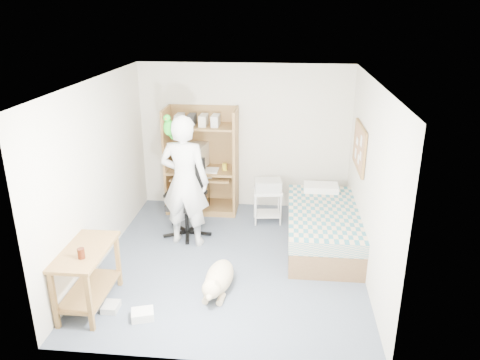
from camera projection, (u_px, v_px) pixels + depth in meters
The scene contains 21 objects.
floor at pixel (231, 260), 6.59m from camera, with size 4.00×4.00×0.00m, color #485562.
wall_back at pixel (244, 137), 8.02m from camera, with size 3.60×0.02×2.50m, color beige.
wall_right at pixel (370, 182), 5.99m from camera, with size 0.02×4.00×2.50m, color beige.
wall_left at pixel (99, 173), 6.32m from camera, with size 0.02×4.00×2.50m, color beige.
ceiling at pixel (230, 82), 5.72m from camera, with size 3.60×4.00×0.02m, color white.
computer_hutch at pixel (202, 165), 7.99m from camera, with size 1.20×0.63×1.80m.
bed at pixel (323, 227), 6.94m from camera, with size 1.02×2.02×0.66m.
side_desk at pixel (87, 269), 5.45m from camera, with size 0.50×1.00×0.75m.
corkboard at pixel (360, 147), 6.76m from camera, with size 0.04×0.94×0.66m.
office_chair at pixel (188, 208), 7.26m from camera, with size 0.67×0.67×1.18m.
person at pixel (185, 182), 6.76m from camera, with size 0.72×0.47×1.96m, color silver.
parrot at pixel (168, 126), 6.51m from camera, with size 0.14×0.25×0.40m.
dog at pixel (218, 279), 5.85m from camera, with size 0.40×1.04×0.39m.
printer_cart at pixel (268, 201), 7.66m from camera, with size 0.50×0.42×0.55m.
printer at pixel (268, 185), 7.57m from camera, with size 0.42×0.32×0.18m, color #ABACA7.
crt_monitor at pixel (193, 156), 7.96m from camera, with size 0.49×0.51×0.40m.
keyboard at pixel (199, 176), 7.90m from camera, with size 0.45×0.16×0.03m, color beige.
pencil_cup at pixel (225, 167), 7.87m from camera, with size 0.08×0.08×0.12m, color gold.
drink_glass at pixel (81, 253), 5.16m from camera, with size 0.08×0.08×0.12m, color #3E160A.
floor_box_a at pixel (143, 315), 5.36m from camera, with size 0.25×0.20×0.10m, color white.
floor_box_b at pixel (111, 307), 5.51m from camera, with size 0.18×0.22×0.08m, color beige.
Camera 1 is at (0.70, -5.73, 3.38)m, focal length 35.00 mm.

